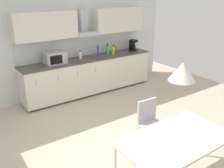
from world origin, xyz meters
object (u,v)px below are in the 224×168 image
at_px(microwave, 55,58).
at_px(pendant_lamp, 182,72).
at_px(bottle_brown, 116,50).
at_px(bottle_yellow, 113,50).
at_px(bottle_white, 80,55).
at_px(bottle_blue, 98,51).
at_px(bottle_green, 107,50).
at_px(chair_far_right, 150,120).
at_px(dining_table, 175,141).
at_px(coffee_maker, 133,45).

xyz_separation_m(microwave, pendant_lamp, (0.14, -3.55, 0.59)).
xyz_separation_m(bottle_brown, pendant_lamp, (-1.62, -3.60, 0.65)).
relative_size(bottle_yellow, pendant_lamp, 0.79).
xyz_separation_m(microwave, bottle_white, (0.69, 0.05, -0.05)).
relative_size(microwave, bottle_blue, 1.53).
bearing_deg(bottle_yellow, pendant_lamp, -112.90).
distance_m(bottle_white, bottle_blue, 0.50).
bearing_deg(bottle_green, bottle_yellow, -3.74).
height_order(bottle_white, chair_far_right, bottle_white).
bearing_deg(bottle_green, dining_table, -110.33).
relative_size(bottle_white, bottle_green, 0.70).
distance_m(bottle_green, bottle_blue, 0.28).
xyz_separation_m(coffee_maker, chair_far_right, (-1.86, -2.76, -0.55)).
bearing_deg(coffee_maker, bottle_green, -177.35).
bearing_deg(pendant_lamp, coffee_maker, 58.43).
distance_m(microwave, bottle_green, 1.45).
bearing_deg(chair_far_right, bottle_brown, 65.31).
bearing_deg(chair_far_right, bottle_white, 85.80).
distance_m(coffee_maker, chair_far_right, 3.37).
bearing_deg(microwave, bottle_white, 4.55).
bearing_deg(bottle_brown, bottle_blue, -176.21).
relative_size(bottle_green, bottle_blue, 1.01).
height_order(bottle_blue, dining_table, bottle_blue).
height_order(microwave, coffee_maker, coffee_maker).
xyz_separation_m(microwave, dining_table, (0.14, -3.55, -0.36)).
relative_size(microwave, chair_far_right, 0.55).
bearing_deg(chair_far_right, dining_table, -112.55).
bearing_deg(bottle_white, bottle_brown, -0.40).
relative_size(microwave, bottle_white, 2.16).
bearing_deg(pendant_lamp, bottle_brown, 65.79).
relative_size(bottle_white, dining_table, 0.15).
distance_m(bottle_white, bottle_green, 0.77).
bearing_deg(bottle_yellow, bottle_green, 176.26).
distance_m(chair_far_right, pendant_lamp, 1.43).
distance_m(bottle_green, dining_table, 3.79).
height_order(coffee_maker, bottle_blue, bottle_blue).
distance_m(bottle_green, pendant_lamp, 3.82).
bearing_deg(bottle_brown, chair_far_right, -114.69).
height_order(microwave, bottle_brown, microwave).
bearing_deg(coffee_maker, bottle_white, 179.02).
height_order(bottle_white, pendant_lamp, pendant_lamp).
xyz_separation_m(coffee_maker, bottle_green, (-0.89, -0.04, -0.01)).
bearing_deg(bottle_white, chair_far_right, -94.20).
height_order(microwave, dining_table, microwave).
bearing_deg(chair_far_right, bottle_green, 70.35).
xyz_separation_m(bottle_yellow, chair_far_right, (-1.15, -2.71, -0.50)).
height_order(bottle_brown, pendant_lamp, pendant_lamp).
relative_size(microwave, bottle_yellow, 1.91).
relative_size(coffee_maker, bottle_yellow, 1.19).
xyz_separation_m(bottle_yellow, dining_table, (-1.49, -3.52, -0.33)).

